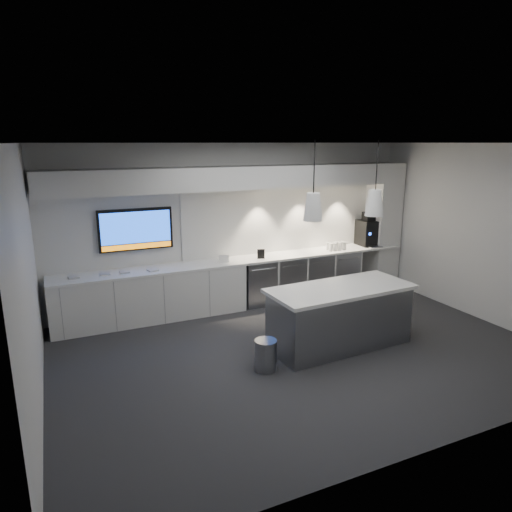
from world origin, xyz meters
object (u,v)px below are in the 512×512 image
coffee_machine (368,232)px  wall_tv (136,229)px  bin (266,355)px  island (340,316)px

coffee_machine → wall_tv: bearing=-179.9°
bin → island: bearing=10.0°
island → bin: 1.39m
wall_tv → bin: size_ratio=2.93×
wall_tv → island: (2.51, -2.50, -1.09)m
bin → coffee_machine: size_ratio=0.61×
island → coffee_machine: (2.22, 2.26, 0.72)m
wall_tv → bin: bearing=-67.0°
island → coffee_machine: 3.24m
island → coffee_machine: coffee_machine is taller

